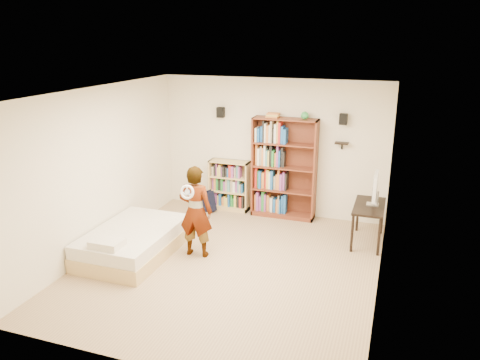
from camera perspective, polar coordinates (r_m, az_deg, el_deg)
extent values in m
cube|color=tan|center=(7.49, -1.37, -10.32)|extent=(4.50, 5.00, 0.01)
cube|color=silver|center=(9.26, 3.98, 4.01)|extent=(4.50, 0.02, 2.70)
cube|color=silver|center=(4.87, -11.92, -8.91)|extent=(4.50, 0.02, 2.70)
cube|color=silver|center=(8.01, -16.72, 1.19)|extent=(0.02, 5.00, 2.70)
cube|color=silver|center=(6.56, 17.30, -2.37)|extent=(0.02, 5.00, 2.70)
cube|color=white|center=(6.68, -1.54, 10.67)|extent=(4.50, 5.00, 0.02)
cube|color=silver|center=(9.03, 4.10, 12.16)|extent=(4.50, 0.06, 0.06)
cube|color=silver|center=(4.48, -12.77, 6.60)|extent=(4.50, 0.06, 0.06)
cube|color=silver|center=(7.74, -17.38, 10.59)|extent=(0.06, 5.00, 0.06)
cube|color=silver|center=(6.26, 18.10, 9.12)|extent=(0.06, 5.00, 0.06)
cube|color=black|center=(9.37, -2.37, 8.24)|extent=(0.14, 0.12, 0.20)
cube|color=black|center=(8.79, 12.48, 7.26)|extent=(0.14, 0.12, 0.20)
cube|color=black|center=(8.89, 12.30, 4.41)|extent=(0.25, 0.16, 0.02)
imported|color=black|center=(7.55, -5.43, -3.84)|extent=(0.57, 0.40, 1.52)
torus|color=white|center=(7.16, -6.45, -1.48)|extent=(0.23, 0.09, 0.23)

